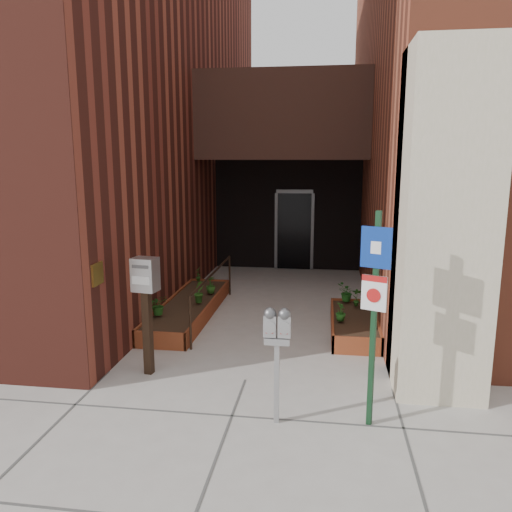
% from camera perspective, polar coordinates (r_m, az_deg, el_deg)
% --- Properties ---
extents(ground, '(80.00, 80.00, 0.00)m').
position_cam_1_polar(ground, '(7.16, -1.25, -13.98)').
color(ground, '#9E9991').
rests_on(ground, ground).
extents(architecture, '(20.00, 14.60, 10.00)m').
position_cam_1_polar(architecture, '(13.49, 2.83, 19.39)').
color(architecture, '#5E241B').
rests_on(architecture, ground).
extents(planter_left, '(0.90, 3.60, 0.30)m').
position_cam_1_polar(planter_left, '(9.90, -7.65, -6.04)').
color(planter_left, maroon).
rests_on(planter_left, ground).
extents(planter_right, '(0.80, 2.20, 0.30)m').
position_cam_1_polar(planter_right, '(9.09, 11.13, -7.72)').
color(planter_right, maroon).
rests_on(planter_right, ground).
extents(handrail, '(0.04, 3.34, 0.90)m').
position_cam_1_polar(handrail, '(9.57, -4.93, -2.77)').
color(handrail, black).
rests_on(handrail, ground).
extents(parking_meter, '(0.31, 0.14, 1.39)m').
position_cam_1_polar(parking_meter, '(5.71, 2.43, -8.95)').
color(parking_meter, '#969699').
rests_on(parking_meter, ground).
extents(sign_post, '(0.32, 0.16, 2.49)m').
position_cam_1_polar(sign_post, '(5.66, 13.37, -4.64)').
color(sign_post, '#12321B').
rests_on(sign_post, ground).
extents(payment_dropbox, '(0.37, 0.30, 1.69)m').
position_cam_1_polar(payment_dropbox, '(7.12, -12.47, -3.93)').
color(payment_dropbox, black).
rests_on(payment_dropbox, ground).
extents(shrub_left_a, '(0.45, 0.45, 0.36)m').
position_cam_1_polar(shrub_left_a, '(9.06, -11.09, -5.51)').
color(shrub_left_a, '#1E4F16').
rests_on(shrub_left_a, planter_left).
extents(shrub_left_b, '(0.28, 0.28, 0.40)m').
position_cam_1_polar(shrub_left_b, '(9.69, -6.58, -4.13)').
color(shrub_left_b, '#265819').
rests_on(shrub_left_b, planter_left).
extents(shrub_left_c, '(0.28, 0.28, 0.35)m').
position_cam_1_polar(shrub_left_c, '(10.33, -5.20, -3.27)').
color(shrub_left_c, '#255819').
rests_on(shrub_left_c, planter_left).
extents(shrub_left_d, '(0.19, 0.19, 0.34)m').
position_cam_1_polar(shrub_left_d, '(11.36, -6.62, -2.02)').
color(shrub_left_d, '#255016').
rests_on(shrub_left_d, planter_left).
extents(shrub_right_a, '(0.19, 0.19, 0.31)m').
position_cam_1_polar(shrub_right_a, '(8.70, 9.66, -6.30)').
color(shrub_right_a, '#1D5718').
rests_on(shrub_right_a, planter_right).
extents(shrub_right_b, '(0.20, 0.20, 0.34)m').
position_cam_1_polar(shrub_right_b, '(9.59, 11.45, -4.62)').
color(shrub_right_b, '#205719').
rests_on(shrub_right_b, planter_right).
extents(shrub_right_c, '(0.45, 0.45, 0.36)m').
position_cam_1_polar(shrub_right_c, '(9.85, 10.27, -4.13)').
color(shrub_right_c, '#1D5D1A').
rests_on(shrub_right_c, planter_right).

